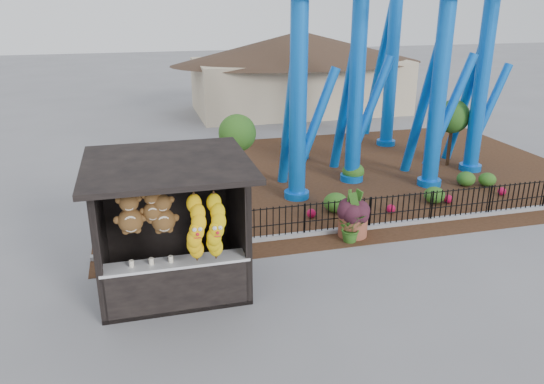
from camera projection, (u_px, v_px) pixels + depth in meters
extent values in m
plane|color=slate|center=(312.00, 294.00, 12.13)|extent=(120.00, 120.00, 0.00)
cube|color=#331E11|center=(343.00, 174.00, 20.35)|extent=(18.00, 12.00, 0.02)
cube|color=gray|center=(406.00, 223.00, 15.79)|extent=(18.00, 0.18, 0.12)
cube|color=black|center=(175.00, 283.00, 12.49)|extent=(3.20, 2.60, 0.10)
cube|color=black|center=(167.00, 207.00, 13.11)|extent=(3.20, 0.12, 3.00)
cube|color=black|center=(100.00, 234.00, 11.62)|extent=(0.12, 2.60, 3.00)
cube|color=black|center=(237.00, 220.00, 12.35)|extent=(0.12, 2.60, 3.00)
cube|color=black|center=(167.00, 164.00, 11.22)|extent=(3.50, 3.40, 0.12)
cube|color=black|center=(98.00, 259.00, 10.50)|extent=(0.14, 0.14, 3.00)
cube|color=black|center=(248.00, 242.00, 11.24)|extent=(0.14, 0.14, 3.00)
cube|color=black|center=(178.00, 286.00, 11.36)|extent=(3.00, 0.50, 1.10)
cube|color=silver|center=(176.00, 263.00, 11.16)|extent=(3.10, 0.55, 0.06)
cylinder|color=black|center=(172.00, 192.00, 10.20)|extent=(2.90, 0.04, 0.04)
cylinder|color=blue|center=(298.00, 94.00, 16.73)|extent=(0.56, 0.56, 7.00)
cylinder|color=blue|center=(297.00, 195.00, 17.90)|extent=(0.84, 0.84, 0.24)
cylinder|color=blue|center=(357.00, 81.00, 18.37)|extent=(0.56, 0.56, 7.30)
cylinder|color=blue|center=(351.00, 178.00, 19.58)|extent=(0.84, 0.84, 0.24)
cylinder|color=blue|center=(440.00, 80.00, 17.84)|extent=(0.56, 0.56, 7.50)
cylinder|color=blue|center=(429.00, 182.00, 19.09)|extent=(0.84, 0.84, 0.24)
cylinder|color=blue|center=(481.00, 86.00, 19.68)|extent=(0.56, 0.56, 6.60)
cylinder|color=blue|center=(470.00, 167.00, 20.78)|extent=(0.84, 0.84, 0.24)
cylinder|color=blue|center=(301.00, 42.00, 20.74)|extent=(0.56, 0.56, 9.50)
cylinder|color=blue|center=(299.00, 155.00, 22.34)|extent=(0.84, 0.84, 0.24)
cylinder|color=blue|center=(395.00, 26.00, 22.56)|extent=(0.56, 0.56, 10.50)
cylinder|color=blue|center=(386.00, 143.00, 24.32)|extent=(0.84, 0.84, 0.24)
cylinder|color=blue|center=(290.00, 116.00, 17.85)|extent=(0.36, 2.21, 5.85)
cylinder|color=blue|center=(315.00, 124.00, 17.53)|extent=(1.62, 0.32, 3.73)
cylinder|color=blue|center=(346.00, 103.00, 19.50)|extent=(0.36, 2.29, 6.10)
cylinder|color=blue|center=(370.00, 110.00, 19.18)|extent=(1.67, 0.32, 3.88)
cylinder|color=blue|center=(423.00, 103.00, 18.98)|extent=(0.36, 2.34, 6.26)
cylinder|color=blue|center=(450.00, 111.00, 18.67)|extent=(1.71, 0.32, 3.99)
cylinder|color=blue|center=(464.00, 103.00, 20.79)|extent=(0.36, 2.10, 5.53)
cylinder|color=blue|center=(489.00, 110.00, 20.46)|extent=(1.54, 0.32, 3.52)
cylinder|color=brown|center=(353.00, 225.00, 14.99)|extent=(1.06, 1.06, 0.63)
ellipsoid|color=black|center=(354.00, 204.00, 14.77)|extent=(0.70, 0.70, 0.64)
imported|color=#1C601D|center=(351.00, 227.00, 14.61)|extent=(0.84, 0.76, 0.83)
ellipsoid|color=#285418|center=(336.00, 203.00, 16.62)|extent=(0.77, 0.77, 0.62)
ellipsoid|color=#285418|center=(434.00, 195.00, 17.37)|extent=(0.68, 0.68, 0.54)
ellipsoid|color=#285418|center=(466.00, 179.00, 18.96)|extent=(0.65, 0.65, 0.52)
ellipsoid|color=#285418|center=(353.00, 171.00, 19.58)|extent=(0.81, 0.81, 0.65)
ellipsoid|color=#285418|center=(487.00, 180.00, 18.93)|extent=(0.61, 0.61, 0.49)
sphere|color=#AF0B39|center=(311.00, 213.00, 16.24)|extent=(0.28, 0.28, 0.28)
sphere|color=#AF0B39|center=(391.00, 209.00, 16.59)|extent=(0.28, 0.28, 0.28)
sphere|color=#AF0B39|center=(448.00, 199.00, 17.41)|extent=(0.28, 0.28, 0.28)
sphere|color=#AF0B39|center=(502.00, 191.00, 18.08)|extent=(0.28, 0.28, 0.28)
cube|color=#BFAD8C|center=(299.00, 86.00, 31.20)|extent=(12.00, 6.00, 3.00)
cone|color=#332319|center=(300.00, 44.00, 30.38)|extent=(15.00, 15.00, 1.80)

